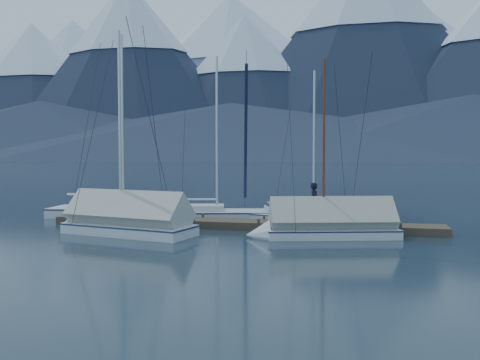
{
  "coord_description": "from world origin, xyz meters",
  "views": [
    {
      "loc": [
        5.2,
        -20.56,
        3.41
      ],
      "look_at": [
        0.0,
        2.0,
        2.2
      ],
      "focal_mm": 38.0,
      "sensor_mm": 36.0,
      "label": 1
    }
  ],
  "objects_px": {
    "sailboat_open_mid": "(226,216)",
    "sailboat_covered_near": "(320,227)",
    "sailboat_open_right": "(322,221)",
    "sailboat_open_left": "(134,214)",
    "person": "(315,202)",
    "sailboat_covered_far": "(119,223)"
  },
  "relations": [
    {
      "from": "sailboat_open_mid",
      "to": "sailboat_covered_near",
      "type": "relative_size",
      "value": 1.15
    },
    {
      "from": "sailboat_open_right",
      "to": "sailboat_covered_near",
      "type": "bearing_deg",
      "value": -87.32
    },
    {
      "from": "sailboat_open_mid",
      "to": "sailboat_covered_near",
      "type": "distance_m",
      "value": 6.93
    },
    {
      "from": "sailboat_open_left",
      "to": "sailboat_open_right",
      "type": "distance_m",
      "value": 9.99
    },
    {
      "from": "sailboat_open_left",
      "to": "sailboat_covered_near",
      "type": "bearing_deg",
      "value": -22.75
    },
    {
      "from": "sailboat_open_mid",
      "to": "sailboat_open_right",
      "type": "bearing_deg",
      "value": -6.51
    },
    {
      "from": "sailboat_open_mid",
      "to": "sailboat_open_left",
      "type": "bearing_deg",
      "value": -175.76
    },
    {
      "from": "sailboat_open_mid",
      "to": "sailboat_covered_near",
      "type": "xyz_separation_m",
      "value": [
        5.14,
        -4.64,
        0.24
      ]
    },
    {
      "from": "sailboat_open_mid",
      "to": "person",
      "type": "distance_m",
      "value": 5.52
    },
    {
      "from": "sailboat_open_right",
      "to": "sailboat_covered_far",
      "type": "height_order",
      "value": "sailboat_covered_far"
    },
    {
      "from": "sailboat_covered_far",
      "to": "person",
      "type": "relative_size",
      "value": 5.3
    },
    {
      "from": "sailboat_open_left",
      "to": "sailboat_covered_far",
      "type": "distance_m",
      "value": 5.59
    },
    {
      "from": "sailboat_open_right",
      "to": "sailboat_open_left",
      "type": "bearing_deg",
      "value": 178.9
    },
    {
      "from": "sailboat_open_right",
      "to": "sailboat_covered_near",
      "type": "height_order",
      "value": "sailboat_open_right"
    },
    {
      "from": "sailboat_open_left",
      "to": "sailboat_open_right",
      "type": "bearing_deg",
      "value": -1.1
    },
    {
      "from": "sailboat_open_mid",
      "to": "sailboat_covered_far",
      "type": "distance_m",
      "value": 6.56
    },
    {
      "from": "sailboat_open_left",
      "to": "sailboat_covered_near",
      "type": "height_order",
      "value": "sailboat_open_left"
    },
    {
      "from": "sailboat_open_mid",
      "to": "sailboat_open_right",
      "type": "xyz_separation_m",
      "value": [
        4.95,
        -0.56,
        -0.02
      ]
    },
    {
      "from": "sailboat_open_right",
      "to": "sailboat_covered_near",
      "type": "distance_m",
      "value": 4.09
    },
    {
      "from": "sailboat_open_right",
      "to": "person",
      "type": "relative_size",
      "value": 4.6
    },
    {
      "from": "sailboat_open_mid",
      "to": "person",
      "type": "relative_size",
      "value": 5.2
    },
    {
      "from": "sailboat_open_mid",
      "to": "sailboat_covered_near",
      "type": "bearing_deg",
      "value": -42.07
    }
  ]
}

